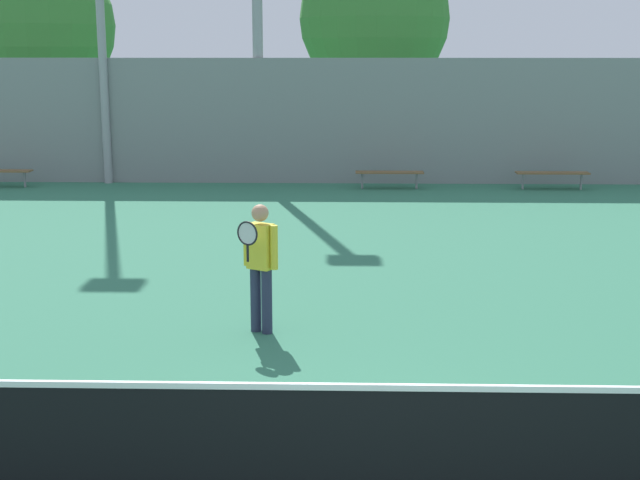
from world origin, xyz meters
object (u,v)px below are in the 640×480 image
bench_adjacent_court (390,173)px  tennis_net (393,446)px  tree_green_tall (375,19)px  tree_green_broad (33,26)px  bench_courtside_far (552,174)px  tennis_player (260,261)px

bench_adjacent_court → tennis_net: bearing=-92.8°
tree_green_tall → tree_green_broad: 11.59m
tennis_net → bench_courtside_far: size_ratio=6.14×
tennis_net → bench_courtside_far: bearing=73.2°
bench_courtside_far → bench_adjacent_court: same height
bench_courtside_far → tree_green_broad: 18.10m
bench_adjacent_court → tree_green_broad: tree_green_broad is taller
tennis_net → tree_green_tall: bearing=88.6°
tennis_player → tree_green_tall: bearing=113.8°
bench_courtside_far → tree_green_broad: tree_green_broad is taller
tennis_net → tree_green_broad: tree_green_broad is taller
tree_green_tall → tennis_player: bearing=-96.1°
tennis_net → bench_courtside_far: 17.76m
tennis_player → tree_green_broad: tree_green_broad is taller
tree_green_tall → tree_green_broad: bearing=177.4°
tree_green_tall → tree_green_broad: size_ratio=0.99×
bench_courtside_far → tree_green_tall: tree_green_tall is taller
bench_adjacent_court → tree_green_broad: (-11.80, 7.19, 4.02)m
tennis_player → bench_adjacent_court: 12.66m
tennis_player → tree_green_broad: (-9.52, 19.63, 3.48)m
tennis_net → bench_adjacent_court: tennis_net is taller
bench_adjacent_court → tree_green_tall: 7.88m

